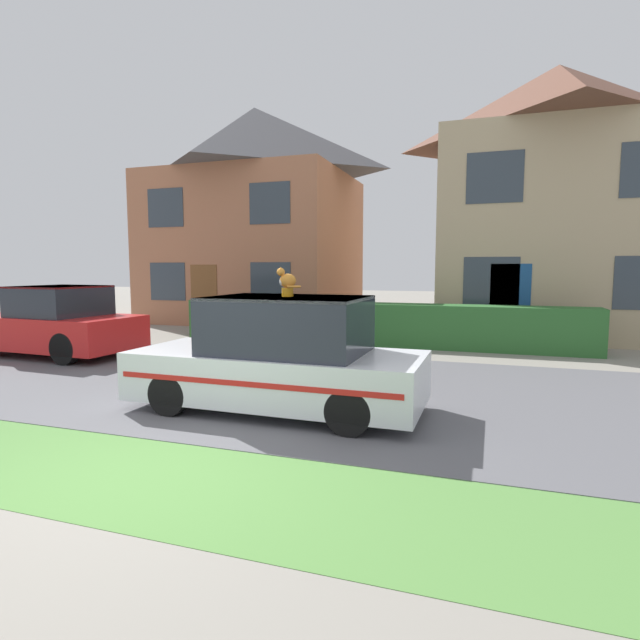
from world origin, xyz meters
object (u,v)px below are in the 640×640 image
at_px(cat, 286,279).
at_px(neighbour_car_near, 56,324).
at_px(wheelie_bin, 227,320).
at_px(police_car, 281,358).
at_px(house_left, 256,213).
at_px(house_right, 553,199).

relative_size(cat, neighbour_car_near, 0.08).
distance_m(cat, wheelie_bin, 7.05).
height_order(police_car, neighbour_car_near, police_car).
xyz_separation_m(house_left, house_right, (10.40, -0.45, 0.05)).
bearing_deg(house_left, cat, -62.42).
xyz_separation_m(neighbour_car_near, house_left, (0.73, 8.94, 3.36)).
xyz_separation_m(house_left, wheelie_bin, (1.90, -5.79, -3.49)).
bearing_deg(police_car, cat, 170.60).
distance_m(neighbour_car_near, house_right, 14.41).
distance_m(police_car, neighbour_car_near, 7.04).
height_order(neighbour_car_near, house_left, house_left).
bearing_deg(police_car, house_right, -111.90).
height_order(police_car, house_left, house_left).
height_order(cat, wheelie_bin, cat).
bearing_deg(house_right, house_left, 177.55).
distance_m(cat, house_left, 13.08).
xyz_separation_m(cat, neighbour_car_near, (-6.69, 2.48, -1.11)).
bearing_deg(wheelie_bin, police_car, -51.39).
relative_size(police_car, cat, 12.13).
bearing_deg(cat, neighbour_car_near, -44.88).
xyz_separation_m(neighbour_car_near, house_right, (11.13, 8.49, 3.40)).
distance_m(police_car, wheelie_bin, 6.87).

